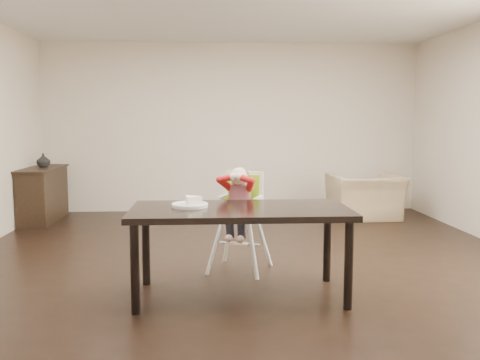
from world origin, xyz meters
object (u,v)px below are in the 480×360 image
object	(u,v)px
high_chair	(241,198)
dining_table	(240,217)
armchair	(365,189)
sideboard	(43,194)

from	to	relation	value
high_chair	dining_table	bearing A→B (deg)	-72.45
dining_table	armchair	world-z (taller)	armchair
armchair	sideboard	size ratio (longest dim) A/B	0.80
high_chair	armchair	world-z (taller)	high_chair
dining_table	high_chair	size ratio (longest dim) A/B	1.77
dining_table	sideboard	xyz separation A→B (m)	(-2.65, 3.49, -0.27)
dining_table	armchair	bearing A→B (deg)	58.64
dining_table	sideboard	bearing A→B (deg)	127.15
high_chair	sideboard	bearing A→B (deg)	156.48
high_chair	armchair	distance (m)	3.34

